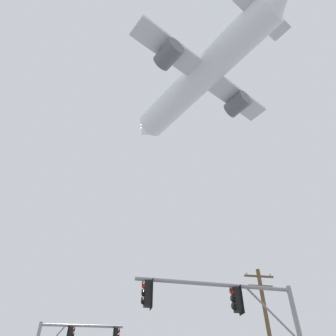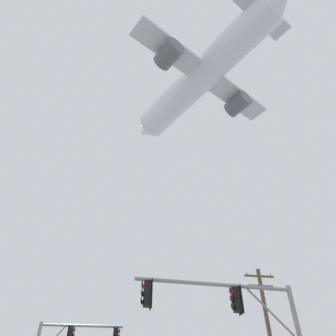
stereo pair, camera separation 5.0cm
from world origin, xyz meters
name	(u,v)px [view 1 (the left image)]	position (x,y,z in m)	size (l,w,h in m)	color
signal_pole_near	(242,321)	(3.59, 7.71, 4.48)	(6.45, 0.73, 5.90)	gray
airplane	(201,77)	(7.36, 20.36, 38.26)	(20.94, 27.13, 7.99)	white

